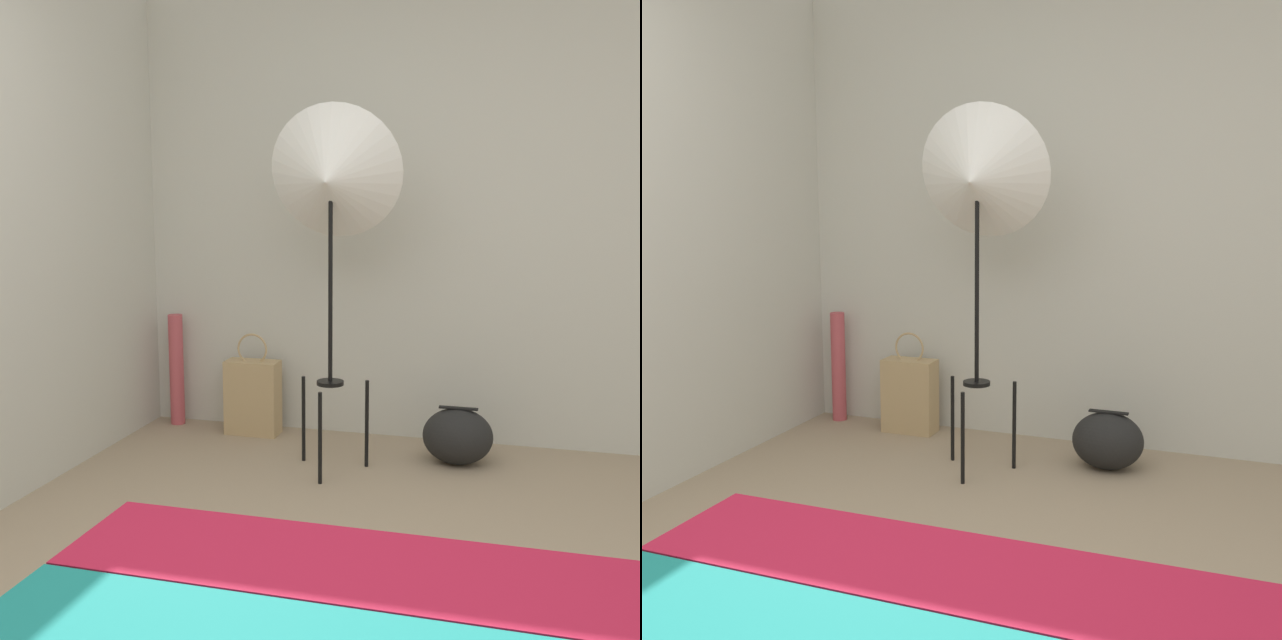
% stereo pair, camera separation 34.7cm
% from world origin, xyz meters
% --- Properties ---
extents(wall_back, '(8.00, 0.05, 2.60)m').
position_xyz_m(wall_back, '(0.00, 2.56, 1.30)').
color(wall_back, beige).
rests_on(wall_back, ground_plane).
extents(photo_umbrella, '(0.68, 0.40, 1.84)m').
position_xyz_m(photo_umbrella, '(-0.36, 1.88, 1.47)').
color(photo_umbrella, black).
rests_on(photo_umbrella, ground_plane).
extents(tote_bag, '(0.32, 0.15, 0.60)m').
position_xyz_m(tote_bag, '(-0.96, 2.36, 0.23)').
color(tote_bag, tan).
rests_on(tote_bag, ground_plane).
extents(duffel_bag, '(0.37, 0.30, 0.30)m').
position_xyz_m(duffel_bag, '(0.26, 2.15, 0.15)').
color(duffel_bag, black).
rests_on(duffel_bag, ground_plane).
extents(paper_roll, '(0.09, 0.09, 0.69)m').
position_xyz_m(paper_roll, '(-1.48, 2.43, 0.34)').
color(paper_roll, '#BC4C56').
rests_on(paper_roll, ground_plane).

